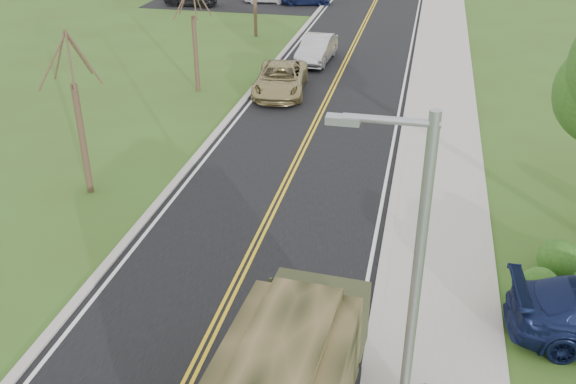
% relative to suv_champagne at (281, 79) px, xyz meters
% --- Properties ---
extents(road, '(8.00, 120.00, 0.01)m').
position_rel_suv_champagne_xyz_m(road, '(2.59, 17.44, -0.76)').
color(road, black).
rests_on(road, ground).
extents(curb_right, '(0.30, 120.00, 0.12)m').
position_rel_suv_champagne_xyz_m(curb_right, '(6.74, 17.44, -0.71)').
color(curb_right, '#9E998E').
rests_on(curb_right, ground).
extents(sidewalk_right, '(3.20, 120.00, 0.10)m').
position_rel_suv_champagne_xyz_m(sidewalk_right, '(8.49, 17.44, -0.72)').
color(sidewalk_right, '#9E998E').
rests_on(sidewalk_right, ground).
extents(curb_left, '(0.30, 120.00, 0.10)m').
position_rel_suv_champagne_xyz_m(curb_left, '(-1.56, 17.44, -0.72)').
color(curb_left, '#9E998E').
rests_on(curb_left, ground).
extents(street_light, '(1.65, 0.22, 8.00)m').
position_rel_suv_champagne_xyz_m(street_light, '(7.49, -23.06, 3.67)').
color(street_light, gray).
rests_on(street_light, ground).
extents(bare_tree_a, '(1.93, 2.26, 6.08)m').
position_rel_suv_champagne_xyz_m(bare_tree_a, '(-4.42, -12.56, 1.86)').
color(bare_tree_a, '#38281C').
rests_on(bare_tree_a, ground).
extents(bare_tree_b, '(1.83, 2.14, 5.73)m').
position_rel_suv_champagne_xyz_m(bare_tree_b, '(-4.42, -0.56, 1.71)').
color(bare_tree_b, '#38281C').
rests_on(bare_tree_b, ground).
extents(suv_champagne, '(3.15, 5.76, 1.53)m').
position_rel_suv_champagne_xyz_m(suv_champagne, '(0.00, 0.00, 0.00)').
color(suv_champagne, '#958654').
rests_on(suv_champagne, ground).
extents(sedan_silver, '(1.93, 4.87, 1.58)m').
position_rel_suv_champagne_xyz_m(sedan_silver, '(0.83, 6.15, 0.02)').
color(sedan_silver, '#B8B7BD').
rests_on(sedan_silver, ground).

